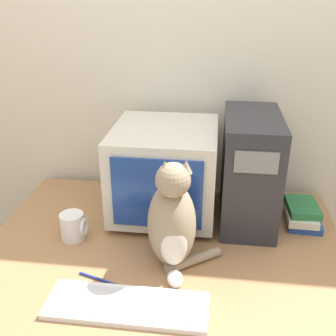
# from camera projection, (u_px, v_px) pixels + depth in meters

# --- Properties ---
(wall_back) EXTENTS (7.00, 0.05, 2.50)m
(wall_back) POSITION_uv_depth(u_px,v_px,m) (180.00, 81.00, 1.74)
(wall_back) COLOR beige
(wall_back) RESTS_ON ground_plane
(desk) EXTENTS (1.32, 0.96, 0.76)m
(desk) POSITION_uv_depth(u_px,v_px,m) (165.00, 322.00, 1.61)
(desk) COLOR #9E7047
(desk) RESTS_ON ground_plane
(crt_monitor) EXTENTS (0.41, 0.44, 0.37)m
(crt_monitor) POSITION_uv_depth(u_px,v_px,m) (165.00, 170.00, 1.59)
(crt_monitor) COLOR beige
(crt_monitor) RESTS_ON desk
(computer_tower) EXTENTS (0.21, 0.41, 0.43)m
(computer_tower) POSITION_uv_depth(u_px,v_px,m) (249.00, 169.00, 1.54)
(computer_tower) COLOR #28282D
(computer_tower) RESTS_ON desk
(keyboard) EXTENTS (0.48, 0.16, 0.02)m
(keyboard) POSITION_uv_depth(u_px,v_px,m) (127.00, 305.00, 1.16)
(keyboard) COLOR silver
(keyboard) RESTS_ON desk
(cat) EXTENTS (0.27, 0.26, 0.40)m
(cat) POSITION_uv_depth(u_px,v_px,m) (173.00, 222.00, 1.28)
(cat) COLOR gray
(cat) RESTS_ON desk
(book_stack) EXTENTS (0.14, 0.20, 0.08)m
(book_stack) POSITION_uv_depth(u_px,v_px,m) (302.00, 213.00, 1.57)
(book_stack) COLOR #234793
(book_stack) RESTS_ON desk
(pen) EXTENTS (0.14, 0.05, 0.01)m
(pen) POSITION_uv_depth(u_px,v_px,m) (99.00, 279.00, 1.27)
(pen) COLOR navy
(pen) RESTS_ON desk
(mug) EXTENTS (0.10, 0.09, 0.10)m
(mug) POSITION_uv_depth(u_px,v_px,m) (73.00, 226.00, 1.47)
(mug) COLOR white
(mug) RESTS_ON desk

